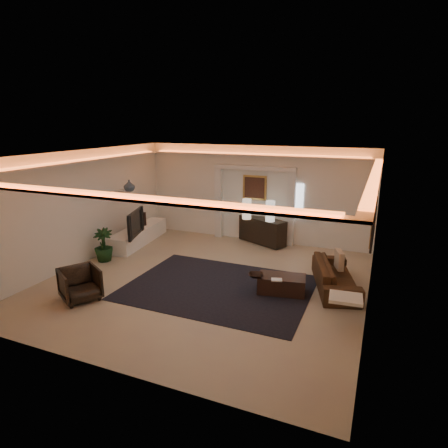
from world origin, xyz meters
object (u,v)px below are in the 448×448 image
at_px(console, 262,231).
at_px(sofa, 335,276).
at_px(coffee_table, 282,284).
at_px(armchair, 80,284).

bearing_deg(console, sofa, -20.29).
bearing_deg(sofa, console, 28.26).
xyz_separation_m(coffee_table, armchair, (-3.76, -1.92, 0.14)).
xyz_separation_m(sofa, coffee_table, (-1.03, -0.69, -0.09)).
bearing_deg(coffee_table, sofa, 24.38).
bearing_deg(sofa, armchair, 102.08).
distance_m(console, sofa, 3.49).
height_order(console, sofa, console).
distance_m(coffee_table, armchair, 4.22).
relative_size(console, sofa, 0.75).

